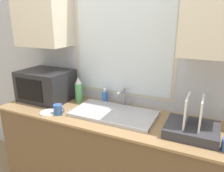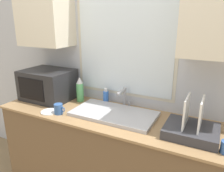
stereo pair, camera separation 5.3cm
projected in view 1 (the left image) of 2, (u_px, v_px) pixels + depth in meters
countertop at (109, 159)px, 2.07m from camera, size 2.10×0.63×0.93m
wall_back at (122, 56)px, 2.04m from camera, size 6.00×0.38×2.60m
sink_basin at (114, 114)px, 1.92m from camera, size 0.73×0.39×0.03m
faucet at (123, 96)px, 2.06m from camera, size 0.08×0.18×0.19m
microwave at (46, 85)px, 2.26m from camera, size 0.50×0.40×0.31m
dish_rack at (192, 128)px, 1.59m from camera, size 0.37×0.32×0.29m
spray_bottle at (79, 90)px, 2.21m from camera, size 0.07×0.07×0.26m
soap_bottle at (105, 97)px, 2.17m from camera, size 0.05×0.05×0.16m
mug_near_sink at (58, 110)px, 1.92m from camera, size 0.11×0.08×0.09m
small_plate at (49, 113)px, 1.96m from camera, size 0.15×0.15×0.01m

